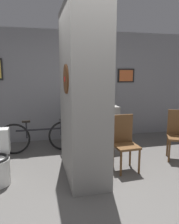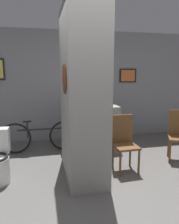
{
  "view_description": "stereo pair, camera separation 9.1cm",
  "coord_description": "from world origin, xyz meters",
  "px_view_note": "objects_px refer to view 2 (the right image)",
  "views": [
    {
      "loc": [
        -0.71,
        -2.62,
        1.65
      ],
      "look_at": [
        0.18,
        1.05,
        0.95
      ],
      "focal_mm": 35.0,
      "sensor_mm": 36.0,
      "label": 1
    },
    {
      "loc": [
        -0.62,
        -2.64,
        1.65
      ],
      "look_at": [
        0.18,
        1.05,
        0.95
      ],
      "focal_mm": 35.0,
      "sensor_mm": 36.0,
      "label": 2
    }
  ],
  "objects_px": {
    "chair_by_doorway": "(179,134)",
    "chair_near_pillar": "(124,141)",
    "bottle_tall": "(99,101)",
    "bicycle": "(41,136)"
  },
  "relations": [
    {
      "from": "chair_near_pillar",
      "to": "bicycle",
      "type": "relative_size",
      "value": 0.57
    },
    {
      "from": "bicycle",
      "to": "chair_near_pillar",
      "type": "bearing_deg",
      "value": -39.68
    },
    {
      "from": "chair_near_pillar",
      "to": "bicycle",
      "type": "xyz_separation_m",
      "value": [
        -1.39,
        1.15,
        -0.17
      ]
    },
    {
      "from": "chair_near_pillar",
      "to": "chair_by_doorway",
      "type": "relative_size",
      "value": 1.0
    },
    {
      "from": "bicycle",
      "to": "bottle_tall",
      "type": "xyz_separation_m",
      "value": [
        1.21,
        -0.11,
        0.71
      ]
    },
    {
      "from": "chair_near_pillar",
      "to": "bottle_tall",
      "type": "bearing_deg",
      "value": 96.6
    },
    {
      "from": "chair_near_pillar",
      "to": "bottle_tall",
      "type": "xyz_separation_m",
      "value": [
        -0.17,
        1.04,
        0.54
      ]
    },
    {
      "from": "bicycle",
      "to": "bottle_tall",
      "type": "distance_m",
      "value": 1.41
    },
    {
      "from": "chair_by_doorway",
      "to": "chair_near_pillar",
      "type": "bearing_deg",
      "value": -143.18
    },
    {
      "from": "chair_by_doorway",
      "to": "bicycle",
      "type": "relative_size",
      "value": 0.57
    }
  ]
}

